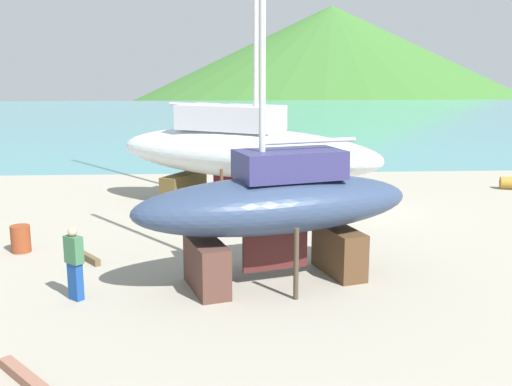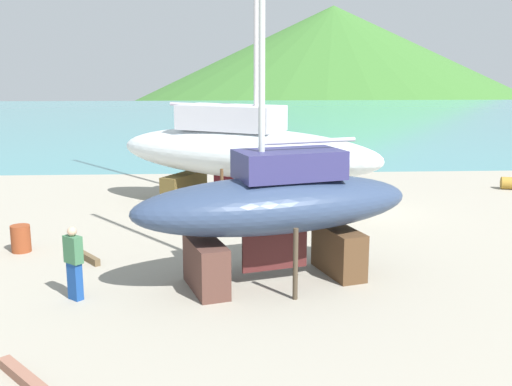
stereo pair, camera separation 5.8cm
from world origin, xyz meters
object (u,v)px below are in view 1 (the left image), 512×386
at_px(worker, 74,262).
at_px(barrel_tar_black, 511,183).
at_px(barrel_rust_far, 21,239).
at_px(sailboat_small_center, 242,150).
at_px(sailboat_far_slipway, 277,206).

relative_size(worker, barrel_tar_black, 1.98).
bearing_deg(barrel_rust_far, sailboat_small_center, 38.27).
bearing_deg(sailboat_far_slipway, sailboat_small_center, -102.62).
distance_m(sailboat_far_slipway, barrel_tar_black, 16.05).
relative_size(sailboat_far_slipway, barrel_tar_black, 12.25).
xyz_separation_m(sailboat_small_center, worker, (-4.21, -9.15, -1.33)).
xyz_separation_m(sailboat_small_center, barrel_rust_far, (-6.68, -5.27, -1.84)).
bearing_deg(sailboat_far_slipway, barrel_rust_far, -38.45).
relative_size(sailboat_small_center, worker, 10.68).
distance_m(sailboat_small_center, barrel_rust_far, 8.70).
bearing_deg(sailboat_far_slipway, barrel_tar_black, -152.27).
xyz_separation_m(sailboat_far_slipway, barrel_tar_black, (11.43, 11.15, -1.68)).
distance_m(sailboat_far_slipway, worker, 4.98).
distance_m(sailboat_small_center, worker, 10.16).
bearing_deg(sailboat_far_slipway, worker, -4.99).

